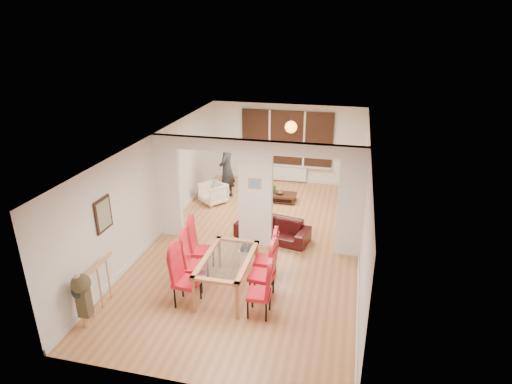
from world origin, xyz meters
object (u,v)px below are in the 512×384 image
(dining_chair_ra, at_px, (259,290))
(bowl, at_px, (280,193))
(bottle, at_px, (274,189))
(dining_table, at_px, (227,275))
(armchair, at_px, (213,193))
(person, at_px, (227,169))
(dining_chair_rb, at_px, (262,272))
(sofa, at_px, (272,229))
(television, at_px, (344,198))
(dining_chair_lc, at_px, (202,247))
(dining_chair_lb, at_px, (195,263))
(dining_chair_rc, at_px, (266,257))
(dining_chair_la, at_px, (187,278))
(coffee_table, at_px, (278,197))

(dining_chair_ra, distance_m, bowl, 5.34)
(bottle, distance_m, bowl, 0.20)
(dining_table, distance_m, armchair, 4.54)
(armchair, height_order, person, person)
(dining_chair_rb, xyz_separation_m, armchair, (-2.42, 4.24, -0.27))
(dining_table, bearing_deg, dining_chair_rb, -2.81)
(sofa, bearing_deg, armchair, 151.75)
(dining_table, distance_m, sofa, 2.45)
(sofa, bearing_deg, bowl, 107.35)
(bottle, bearing_deg, person, -175.65)
(person, relative_size, television, 2.12)
(dining_chair_lc, relative_size, dining_chair_rb, 0.98)
(dining_chair_lb, relative_size, dining_chair_lc, 1.00)
(dining_chair_rc, xyz_separation_m, bottle, (-0.61, 4.15, -0.16))
(bottle, bearing_deg, dining_chair_lb, -98.53)
(dining_chair_rc, height_order, person, person)
(dining_table, bearing_deg, bottle, 89.52)
(dining_chair_lc, xyz_separation_m, dining_chair_rb, (1.47, -0.65, 0.01))
(dining_chair_rb, bearing_deg, sofa, 101.42)
(dining_chair_lb, height_order, armchair, dining_chair_lb)
(dining_chair_ra, relative_size, dining_chair_rb, 0.91)
(armchair, bearing_deg, bottle, 55.40)
(dining_chair_lc, xyz_separation_m, television, (2.84, 4.22, -0.31))
(television, bearing_deg, dining_chair_rb, 161.60)
(dining_chair_lc, xyz_separation_m, armchair, (-0.95, 3.59, -0.26))
(dining_chair_lb, distance_m, television, 5.58)
(person, height_order, bowl, person)
(person, bearing_deg, bowl, 97.35)
(dining_chair_la, relative_size, dining_chair_rc, 1.04)
(dining_chair_rc, relative_size, sofa, 0.60)
(coffee_table, bearing_deg, dining_chair_ra, -83.21)
(dining_table, xyz_separation_m, dining_chair_rb, (0.71, -0.03, 0.19))
(person, bearing_deg, dining_chair_la, 12.20)
(dining_chair_lc, relative_size, dining_chair_rc, 1.03)
(dining_chair_lb, relative_size, sofa, 0.62)
(dining_chair_lc, height_order, person, person)
(dining_chair_la, relative_size, sofa, 0.62)
(dining_chair_ra, height_order, coffee_table, dining_chair_ra)
(television, relative_size, bottle, 3.24)
(dining_chair_lb, relative_size, bowl, 4.99)
(bowl, bearing_deg, dining_chair_lc, -103.22)
(dining_chair_ra, bearing_deg, dining_chair_lc, 137.71)
(dining_chair_ra, xyz_separation_m, dining_chair_rb, (-0.06, 0.53, 0.05))
(coffee_table, bearing_deg, bottle, -168.27)
(dining_chair_rb, height_order, person, person)
(dining_chair_lb, height_order, dining_chair_rb, dining_chair_rb)
(coffee_table, xyz_separation_m, bottle, (-0.10, -0.02, 0.26))
(dining_chair_lc, relative_size, bowl, 4.99)
(person, distance_m, television, 3.56)
(sofa, height_order, television, sofa)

